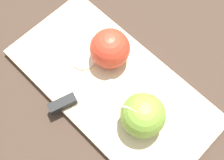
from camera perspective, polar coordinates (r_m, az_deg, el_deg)
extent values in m
plane|color=#38281E|center=(0.65, 0.00, -1.32)|extent=(4.00, 4.00, 0.00)
cube|color=#D1B789|center=(0.64, 0.00, -1.03)|extent=(0.47, 0.29, 0.02)
sphere|color=olive|center=(0.57, 5.37, -6.68)|extent=(0.08, 0.08, 0.08)
cylinder|color=beige|center=(0.57, 4.97, -7.29)|extent=(0.07, 0.03, 0.08)
sphere|color=red|center=(0.62, -0.39, 5.76)|extent=(0.08, 0.08, 0.08)
cylinder|color=beige|center=(0.62, 0.29, 5.78)|extent=(0.07, 0.04, 0.08)
cube|color=silver|center=(0.63, -3.13, -1.78)|extent=(0.02, 0.09, 0.00)
cube|color=black|center=(0.61, -9.05, -4.31)|extent=(0.03, 0.06, 0.02)
cylinder|color=beige|center=(0.66, -5.29, 3.93)|extent=(0.05, 0.05, 0.00)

